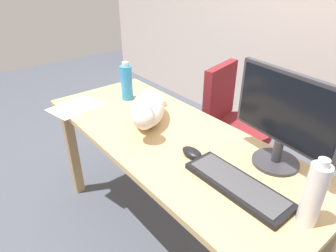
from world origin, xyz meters
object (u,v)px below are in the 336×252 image
at_px(office_chair, 232,137).
at_px(keyboard, 237,185).
at_px(cat, 148,109).
at_px(monitor, 285,118).
at_px(water_bottle, 313,195).
at_px(computer_mouse, 192,153).
at_px(spray_bottle, 127,82).

xyz_separation_m(office_chair, keyboard, (0.61, -0.75, 0.36)).
height_order(keyboard, cat, cat).
distance_m(monitor, water_bottle, 0.35).
height_order(monitor, computer_mouse, monitor).
relative_size(cat, water_bottle, 1.86).
relative_size(office_chair, monitor, 1.86).
relative_size(office_chair, water_bottle, 3.44).
relative_size(monitor, computer_mouse, 4.36).
bearing_deg(computer_mouse, keyboard, -1.99).
relative_size(monitor, water_bottle, 1.85).
bearing_deg(cat, computer_mouse, -4.86).
relative_size(office_chair, computer_mouse, 8.12).
xyz_separation_m(cat, computer_mouse, (0.39, -0.03, -0.06)).
distance_m(office_chair, water_bottle, 1.22).
height_order(office_chair, cat, cat).
bearing_deg(monitor, spray_bottle, -172.54).
bearing_deg(spray_bottle, cat, -13.52).
xyz_separation_m(computer_mouse, spray_bottle, (-0.73, 0.11, 0.09)).
bearing_deg(water_bottle, computer_mouse, -176.45).
relative_size(office_chair, cat, 1.86).
height_order(cat, spray_bottle, spray_bottle).
xyz_separation_m(cat, spray_bottle, (-0.34, 0.08, 0.03)).
bearing_deg(spray_bottle, water_bottle, -3.75).
bearing_deg(monitor, cat, -162.02).
relative_size(keyboard, spray_bottle, 1.82).
relative_size(office_chair, keyboard, 2.03).
distance_m(office_chair, computer_mouse, 0.90).
bearing_deg(monitor, keyboard, -90.34).
bearing_deg(spray_bottle, monitor, 7.46).
distance_m(monitor, spray_bottle, 1.01).
bearing_deg(office_chair, spray_bottle, -121.23).
distance_m(monitor, keyboard, 0.33).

